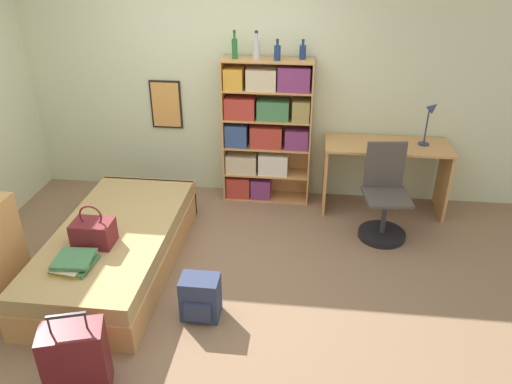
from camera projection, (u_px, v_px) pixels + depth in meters
The scene contains 15 objects.
ground_plane at pixel (191, 271), 4.57m from camera, with size 14.00×14.00×0.00m, color #84664C.
wall_back at pixel (219, 82), 5.47m from camera, with size 10.00×0.09×2.60m.
bed at pixel (117, 247), 4.57m from camera, with size 1.02×2.09×0.40m.
handbag at pixel (93, 232), 4.20m from camera, with size 0.33×0.23×0.37m.
book_stack_on_bed at pixel (75, 262), 3.95m from camera, with size 0.31×0.38×0.08m.
suitcase at pixel (76, 360), 3.28m from camera, with size 0.46×0.35×0.66m.
bookcase at pixel (264, 130), 5.46m from camera, with size 0.96×0.29×1.60m.
bottle_green at pixel (235, 48), 5.08m from camera, with size 0.06×0.06×0.28m.
bottle_brown at pixel (256, 49), 5.04m from camera, with size 0.07×0.07×0.29m.
bottle_clear at pixel (277, 52), 5.02m from camera, with size 0.07×0.07×0.21m.
bottle_blue at pixel (303, 52), 5.07m from camera, with size 0.07×0.07×0.20m.
desk at pixel (385, 164), 5.35m from camera, with size 1.31×0.53×0.78m.
desk_lamp at pixel (431, 115), 5.08m from camera, with size 0.16×0.11×0.48m.
desk_chair at pixel (384, 208), 4.99m from camera, with size 0.48×0.48×0.96m.
backpack at pixel (200, 298), 3.97m from camera, with size 0.31×0.25×0.37m.
Camera 1 is at (1.02, -3.61, 2.77)m, focal length 35.00 mm.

